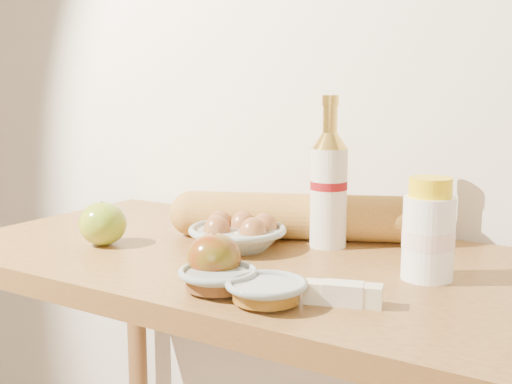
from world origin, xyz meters
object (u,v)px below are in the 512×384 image
(egg_bowl, at_px, (238,234))
(baguette, at_px, (304,217))
(table, at_px, (265,321))
(cream_bottle, at_px, (428,232))
(bourbon_bottle, at_px, (329,186))

(egg_bowl, distance_m, baguette, 0.15)
(table, xyz_separation_m, baguette, (0.00, 0.15, 0.17))
(table, relative_size, cream_bottle, 7.42)
(baguette, bearing_deg, cream_bottle, -48.02)
(bourbon_bottle, height_order, egg_bowl, bourbon_bottle)
(cream_bottle, relative_size, baguette, 0.30)
(cream_bottle, height_order, egg_bowl, cream_bottle)
(bourbon_bottle, relative_size, baguette, 0.53)
(baguette, bearing_deg, egg_bowl, -143.26)
(table, height_order, cream_bottle, cream_bottle)
(egg_bowl, height_order, baguette, baguette)
(table, distance_m, egg_bowl, 0.17)
(table, xyz_separation_m, egg_bowl, (-0.07, 0.02, 0.15))
(egg_bowl, bearing_deg, table, -15.49)
(table, bearing_deg, baguette, 89.28)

